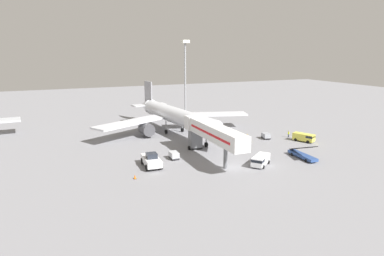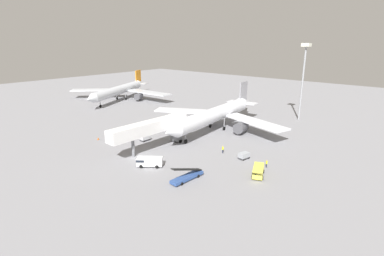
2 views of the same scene
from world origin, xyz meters
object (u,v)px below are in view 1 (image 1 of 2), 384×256
pushback_tug (151,160)px  baggage_cart_far_center (266,136)px  jet_bridge (211,132)px  ground_crew_worker_foreground (247,137)px  belt_loader_truck (302,155)px  apron_light_mast (185,62)px  airplane_at_gate (175,116)px  service_van_rear_right (260,160)px  safety_cone_alpha (135,177)px  baggage_cart_mid_left (174,155)px  service_van_outer_left (304,137)px  ground_crew_worker_midground (289,134)px

pushback_tug → baggage_cart_far_center: bearing=15.5°
jet_bridge → ground_crew_worker_foreground: bearing=31.5°
belt_loader_truck → apron_light_mast: apron_light_mast is taller
jet_bridge → baggage_cart_far_center: (19.05, 8.63, -4.55)m
airplane_at_gate → belt_loader_truck: bearing=-63.1°
baggage_cart_far_center → ground_crew_worker_foreground: (-5.36, -0.25, 0.21)m
belt_loader_truck → baggage_cart_far_center: (2.60, 15.60, -0.01)m
service_van_rear_right → ground_crew_worker_foreground: (7.24, 15.72, -0.11)m
airplane_at_gate → apron_light_mast: apron_light_mast is taller
belt_loader_truck → baggage_cart_far_center: belt_loader_truck is taller
pushback_tug → ground_crew_worker_foreground: (25.51, 8.31, -0.25)m
jet_bridge → safety_cone_alpha: jet_bridge is taller
baggage_cart_mid_left → apron_light_mast: apron_light_mast is taller
safety_cone_alpha → baggage_cart_mid_left: bearing=37.6°
service_van_outer_left → baggage_cart_mid_left: size_ratio=2.09×
baggage_cart_mid_left → safety_cone_alpha: size_ratio=3.45×
service_van_outer_left → apron_light_mast: 49.64m
airplane_at_gate → belt_loader_truck: 33.38m
pushback_tug → safety_cone_alpha: (-4.31, -4.79, -0.87)m
service_van_rear_right → service_van_outer_left: bearing=28.3°
jet_bridge → ground_crew_worker_midground: (24.90, 7.64, -4.45)m
airplane_at_gate → baggage_cart_mid_left: (-7.92, -19.89, -3.61)m
ground_crew_worker_foreground → safety_cone_alpha: 32.58m
airplane_at_gate → ground_crew_worker_midground: bearing=-32.6°
ground_crew_worker_foreground → ground_crew_worker_midground: ground_crew_worker_foreground is taller
service_van_rear_right → ground_crew_worker_foreground: bearing=65.3°
jet_bridge → belt_loader_truck: 18.43m
baggage_cart_far_center → ground_crew_worker_foreground: 5.37m
ground_crew_worker_midground → service_van_outer_left: bearing=-82.1°
baggage_cart_mid_left → safety_cone_alpha: bearing=-142.4°
baggage_cart_far_center → baggage_cart_mid_left: (-25.52, -5.90, 0.01)m
safety_cone_alpha → apron_light_mast: bearing=59.7°
jet_bridge → service_van_outer_left: jet_bridge is taller
pushback_tug → apron_light_mast: (27.05, 48.83, 15.49)m
jet_bridge → service_van_outer_left: size_ratio=4.15×
ground_crew_worker_foreground → pushback_tug: bearing=-162.0°
ground_crew_worker_foreground → ground_crew_worker_midground: 11.23m
baggage_cart_far_center → ground_crew_worker_midground: bearing=-9.7°
jet_bridge → ground_crew_worker_foreground: size_ratio=11.60×
service_van_rear_right → baggage_cart_mid_left: (-12.93, 10.07, -0.31)m
service_van_rear_right → service_van_outer_left: 21.69m
airplane_at_gate → safety_cone_alpha: bearing=-122.7°
baggage_cart_far_center → apron_light_mast: 43.48m
belt_loader_truck → ground_crew_worker_foreground: belt_loader_truck is taller
baggage_cart_far_center → baggage_cart_mid_left: size_ratio=1.04×
service_van_outer_left → apron_light_mast: size_ratio=0.22×
airplane_at_gate → pushback_tug: (-13.27, -22.55, -3.17)m
safety_cone_alpha → ground_crew_worker_foreground: bearing=23.7°
airplane_at_gate → baggage_cart_far_center: 22.78m
airplane_at_gate → service_van_rear_right: airplane_at_gate is taller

